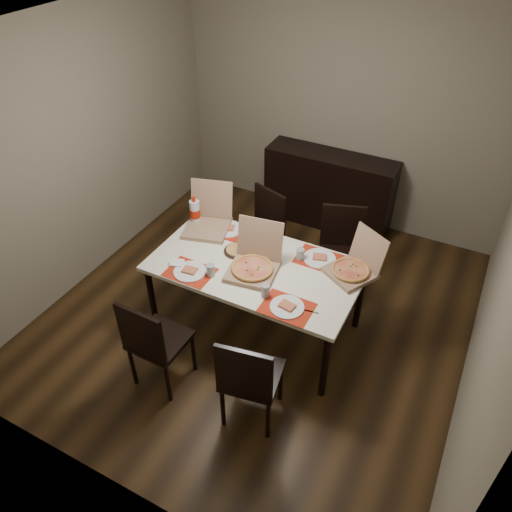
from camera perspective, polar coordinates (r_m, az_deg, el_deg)
name	(u,v)px	position (r m, az deg, el deg)	size (l,w,h in m)	color
ground	(260,313)	(4.95, 0.45, -6.53)	(3.80, 4.00, 0.02)	#3C2712
room_walls	(285,130)	(4.27, 3.28, 14.14)	(3.84, 4.02, 2.62)	gray
sideboard	(329,190)	(5.98, 8.29, 7.50)	(1.50, 0.40, 0.90)	black
dining_table	(256,271)	(4.34, 0.00, -1.72)	(1.80, 1.00, 0.75)	#F0E9CA
chair_near_left	(154,341)	(4.08, -11.63, -9.47)	(0.43, 0.43, 0.93)	black
chair_near_right	(249,378)	(3.77, -0.79, -13.72)	(0.49, 0.49, 0.93)	black
chair_far_left	(262,229)	(5.14, 0.64, 3.06)	(0.53, 0.53, 0.93)	black
chair_far_right	(341,248)	(4.95, 9.66, 0.88)	(0.53, 0.53, 0.93)	black
setting_near_left	(193,270)	(4.25, -7.18, -1.65)	(0.45, 0.30, 0.11)	red
setting_near_right	(282,303)	(3.93, 2.93, -5.35)	(0.49, 0.30, 0.11)	red
setting_far_left	(230,230)	(4.69, -2.98, 3.02)	(0.48, 0.30, 0.11)	red
setting_far_right	(315,257)	(4.38, 6.74, -0.16)	(0.43, 0.30, 0.11)	red
napkin_loose	(267,275)	(4.19, 1.25, -2.19)	(0.12, 0.11, 0.02)	white
pizza_box_center	(254,265)	(4.21, -0.27, -1.03)	(0.46, 0.49, 0.40)	#947155
pizza_box_right	(354,268)	(4.26, 11.08, -1.34)	(0.51, 0.52, 0.36)	#947155
pizza_box_left	(208,222)	(4.74, -5.49, 3.91)	(0.51, 0.54, 0.41)	#947155
faina_plate	(237,250)	(4.44, -2.21, 0.63)	(0.23, 0.23, 0.03)	black
dip_bowl	(275,255)	(4.39, 2.13, 0.07)	(0.12, 0.12, 0.03)	white
soda_bottle	(195,212)	(4.78, -6.99, 4.97)	(0.10, 0.10, 0.29)	silver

